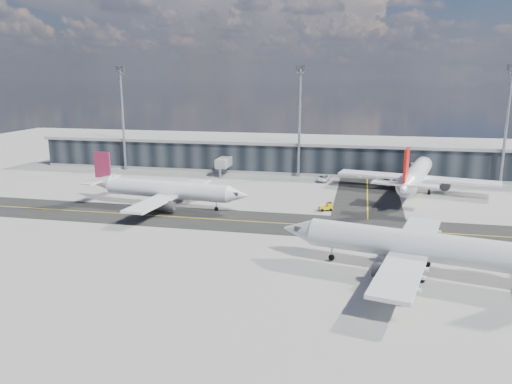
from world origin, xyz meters
TOP-DOWN VIEW (x-y plane):
  - ground at (0.00, 0.00)m, footprint 300.00×300.00m
  - taxiway_lanes at (3.91, 10.74)m, footprint 180.00×63.00m
  - terminal_concourse at (0.04, 54.93)m, footprint 152.00×19.80m
  - floodlight_masts at (0.00, 48.00)m, footprint 102.50×0.70m
  - airliner_af at (-22.73, 11.13)m, footprint 35.95×30.71m
  - airliner_redtail at (28.64, 34.83)m, footprint 36.22×42.19m
  - airliner_near at (24.94, -15.67)m, footprint 39.55×33.97m
  - baggage_tug at (10.02, 14.57)m, footprint 2.89×2.15m
  - service_van at (6.94, 43.35)m, footprint 3.25×6.10m

SIDE VIEW (x-z plane):
  - ground at x=0.00m, z-range 0.00..0.00m
  - taxiway_lanes at x=3.91m, z-range -0.01..0.03m
  - service_van at x=6.94m, z-range 0.00..1.63m
  - baggage_tug at x=10.02m, z-range 0.00..1.64m
  - airliner_af at x=-22.73m, z-range -1.81..8.84m
  - airliner_near at x=24.94m, z-range -2.00..9.79m
  - terminal_concourse at x=0.04m, z-range -0.31..8.49m
  - airliner_redtail at x=28.64m, z-range -2.13..10.44m
  - floodlight_masts at x=0.00m, z-range 1.16..30.06m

